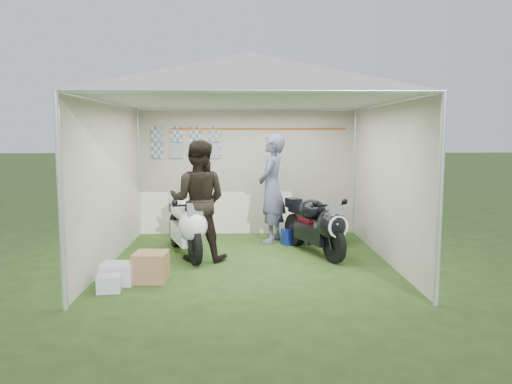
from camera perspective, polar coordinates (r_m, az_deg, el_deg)
ground at (r=7.44m, az=-0.75°, el=-7.80°), size 80.00×80.00×0.00m
canopy_tent at (r=7.26m, az=-0.80°, el=12.33°), size 5.66×5.66×3.00m
motorcycle_white at (r=7.65m, az=-7.97°, el=-3.65°), size 0.83×1.74×0.89m
motorcycle_black at (r=7.71m, az=6.93°, el=-3.63°), size 0.85×1.69×0.87m
paddock_stand at (r=8.48m, az=4.22°, el=-5.09°), size 0.41×0.33×0.26m
person_dark_jacket at (r=7.36m, az=-6.63°, el=-0.99°), size 0.95×0.80×1.77m
person_blue_jacket at (r=8.51m, az=1.83°, el=0.39°), size 0.65×0.79×1.85m
equipment_box at (r=8.61m, az=7.86°, el=-4.00°), size 0.61×0.52×0.55m
crate_0 at (r=6.52m, az=-15.47°, el=-8.96°), size 0.41×0.33×0.26m
crate_1 at (r=6.54m, az=-11.92°, el=-8.34°), size 0.43×0.43×0.37m
crate_2 at (r=6.24m, az=-16.44°, el=-10.01°), size 0.30×0.26×0.20m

